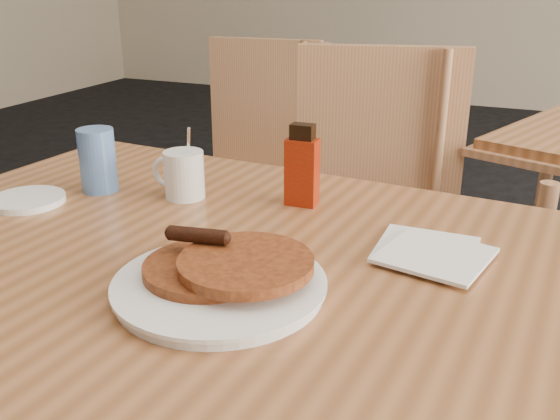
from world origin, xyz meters
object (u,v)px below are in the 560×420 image
object	(u,v)px
main_table	(232,276)
chair_main_far	(366,204)
coffee_mug	(183,174)
syrup_bottle	(302,168)
chair_wall_extra	(255,147)
pancake_plate	(222,278)
blue_tumbler	(98,160)

from	to	relation	value
main_table	chair_main_far	world-z (taller)	chair_main_far
coffee_mug	syrup_bottle	bearing A→B (deg)	0.24
chair_main_far	main_table	bearing A→B (deg)	-105.67
chair_wall_extra	coffee_mug	bearing A→B (deg)	-76.88
chair_main_far	syrup_bottle	world-z (taller)	chair_main_far
pancake_plate	syrup_bottle	distance (m)	0.36
main_table	pancake_plate	world-z (taller)	pancake_plate
chair_wall_extra	chair_main_far	bearing A→B (deg)	-46.53
pancake_plate	syrup_bottle	world-z (taller)	syrup_bottle
main_table	chair_main_far	distance (m)	0.73
syrup_bottle	blue_tumbler	size ratio (longest dim) A/B	1.23
coffee_mug	chair_wall_extra	bearing A→B (deg)	95.23
chair_main_far	coffee_mug	distance (m)	0.61
chair_main_far	coffee_mug	xyz separation A→B (m)	(-0.22, -0.53, 0.21)
main_table	syrup_bottle	size ratio (longest dim) A/B	9.18
chair_main_far	pancake_plate	xyz separation A→B (m)	(0.03, -0.83, 0.19)
main_table	syrup_bottle	bearing A→B (deg)	84.70
chair_main_far	chair_wall_extra	bearing A→B (deg)	124.50
blue_tumbler	main_table	bearing A→B (deg)	-22.95
main_table	chair_main_far	xyz separation A→B (m)	(0.02, 0.72, -0.13)
pancake_plate	syrup_bottle	xyz separation A→B (m)	(-0.02, 0.35, 0.05)
pancake_plate	main_table	bearing A→B (deg)	111.85
main_table	pancake_plate	size ratio (longest dim) A/B	4.81
syrup_bottle	blue_tumbler	world-z (taller)	syrup_bottle
chair_main_far	blue_tumbler	size ratio (longest dim) A/B	7.94
chair_wall_extra	coffee_mug	xyz separation A→B (m)	(0.34, -1.02, 0.24)
chair_main_far	pancake_plate	bearing A→B (deg)	-102.38
blue_tumbler	pancake_plate	bearing A→B (deg)	-32.94
chair_wall_extra	blue_tumbler	xyz separation A→B (m)	(0.17, -1.05, 0.26)
chair_main_far	pancake_plate	size ratio (longest dim) A/B	3.39
main_table	coffee_mug	world-z (taller)	coffee_mug
chair_main_far	pancake_plate	world-z (taller)	chair_main_far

